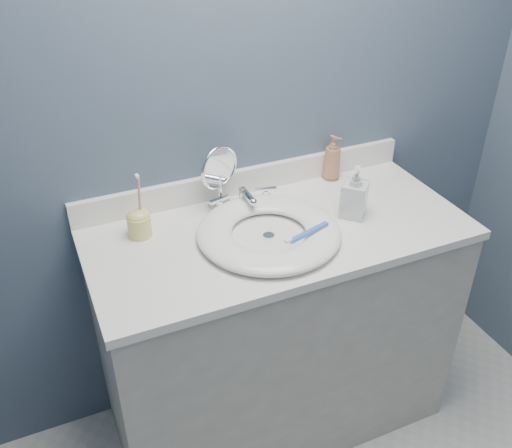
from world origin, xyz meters
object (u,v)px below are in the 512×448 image
makeup_mirror (220,175)px  soap_bottle_clear (355,192)px  toothbrush_holder (139,222)px  soap_bottle_amber (332,158)px

makeup_mirror → soap_bottle_clear: size_ratio=1.30×
makeup_mirror → toothbrush_holder: (-0.29, -0.06, -0.08)m
soap_bottle_clear → toothbrush_holder: (-0.67, 0.16, -0.04)m
soap_bottle_amber → soap_bottle_clear: soap_bottle_clear is taller
toothbrush_holder → makeup_mirror: bearing=11.3°
soap_bottle_amber → toothbrush_holder: size_ratio=0.79×
soap_bottle_amber → soap_bottle_clear: (-0.06, -0.25, 0.00)m
soap_bottle_amber → toothbrush_holder: (-0.74, -0.09, -0.04)m
soap_bottle_clear → makeup_mirror: bearing=-166.4°
makeup_mirror → soap_bottle_clear: bearing=-52.0°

